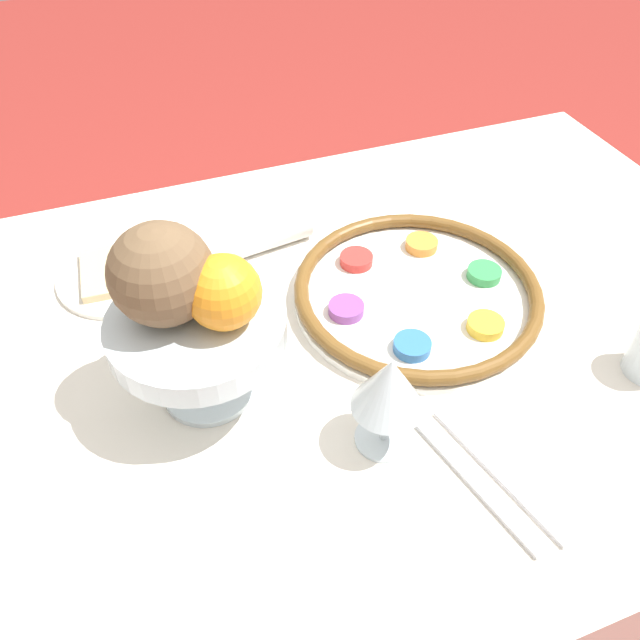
{
  "coord_description": "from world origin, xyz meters",
  "views": [
    {
      "loc": [
        0.22,
        0.53,
        1.29
      ],
      "look_at": [
        0.03,
        0.01,
        0.75
      ],
      "focal_mm": 35.0,
      "sensor_mm": 36.0,
      "label": 1
    }
  ],
  "objects": [
    {
      "name": "wine_glass",
      "position": [
        0.02,
        0.17,
        0.8
      ],
      "size": [
        0.08,
        0.08,
        0.13
      ],
      "color": "silver",
      "rests_on": "dining_table"
    },
    {
      "name": "orange_fruit",
      "position": [
        0.15,
        0.05,
        0.87
      ],
      "size": [
        0.08,
        0.08,
        0.08
      ],
      "color": "orange",
      "rests_on": "fruit_stand"
    },
    {
      "name": "fork_left",
      "position": [
        -0.08,
        0.25,
        0.71
      ],
      "size": [
        0.06,
        0.19,
        0.01
      ],
      "color": "silver",
      "rests_on": "dining_table"
    },
    {
      "name": "ground_plane",
      "position": [
        0.0,
        0.0,
        0.0
      ],
      "size": [
        8.0,
        8.0,
        0.0
      ],
      "primitive_type": "plane",
      "color": "maroon"
    },
    {
      "name": "bread_plate",
      "position": [
        0.26,
        -0.21,
        0.71
      ],
      "size": [
        0.18,
        0.18,
        0.02
      ],
      "color": "silver",
      "rests_on": "dining_table"
    },
    {
      "name": "coconut",
      "position": [
        0.21,
        0.02,
        0.88
      ],
      "size": [
        0.11,
        0.11,
        0.11
      ],
      "color": "brown",
      "rests_on": "fruit_stand"
    },
    {
      "name": "napkin_roll",
      "position": [
        0.05,
        -0.21,
        0.73
      ],
      "size": [
        0.17,
        0.07,
        0.04
      ],
      "color": "white",
      "rests_on": "dining_table"
    },
    {
      "name": "seder_plate",
      "position": [
        -0.12,
        -0.02,
        0.72
      ],
      "size": [
        0.34,
        0.34,
        0.03
      ],
      "color": "white",
      "rests_on": "dining_table"
    },
    {
      "name": "fork_right",
      "position": [
        -0.05,
        0.25,
        0.71
      ],
      "size": [
        0.06,
        0.19,
        0.01
      ],
      "color": "silver",
      "rests_on": "dining_table"
    },
    {
      "name": "fruit_stand",
      "position": [
        0.19,
        0.04,
        0.8
      ],
      "size": [
        0.2,
        0.2,
        0.12
      ],
      "color": "silver",
      "rests_on": "dining_table"
    },
    {
      "name": "dining_table",
      "position": [
        0.0,
        0.0,
        0.35
      ],
      "size": [
        1.3,
        0.85,
        0.71
      ],
      "color": "silver",
      "rests_on": "ground_plane"
    }
  ]
}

